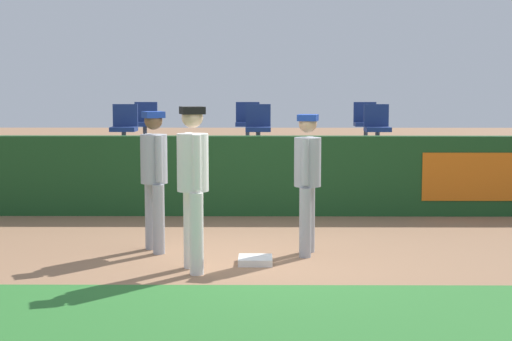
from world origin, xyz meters
The scene contains 14 objects.
ground_plane centered at (0.00, 0.00, 0.00)m, with size 60.00×60.00×0.00m, color #936B4C.
grass_foreground_strip centered at (0.00, -2.55, 0.00)m, with size 18.00×2.80×0.01m, color #2D722D.
first_base centered at (0.09, -0.13, 0.04)m, with size 0.40×0.40×0.08m, color white.
player_fielder_home centered at (-0.61, -0.50, 1.08)m, with size 0.44×0.60×1.86m.
player_runner_visitor centered at (0.72, 0.38, 1.01)m, with size 0.39×0.48×1.74m.
player_coach_visitor centered at (-1.19, 0.56, 1.03)m, with size 0.45×0.46×1.77m.
field_wall centered at (0.02, 3.38, 0.64)m, with size 18.00×0.26×1.29m.
bleacher_platform centered at (0.00, 5.95, 0.46)m, with size 18.00×4.80×0.92m, color #59595E.
seat_back_right centered at (2.25, 6.62, 1.39)m, with size 0.45×0.44×0.84m.
seat_back_left centered at (-2.19, 6.62, 1.39)m, with size 0.46×0.44×0.84m.
seat_front_right centered at (2.22, 4.82, 1.39)m, with size 0.44×0.44×0.84m.
seat_back_center centered at (-0.13, 6.62, 1.39)m, with size 0.48×0.44×0.84m.
seat_front_center centered at (0.10, 4.82, 1.39)m, with size 0.44×0.44×0.84m.
seat_front_left centered at (-2.30, 4.82, 1.39)m, with size 0.45×0.44×0.84m.
Camera 1 is at (0.16, -9.31, 2.10)m, focal length 55.60 mm.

